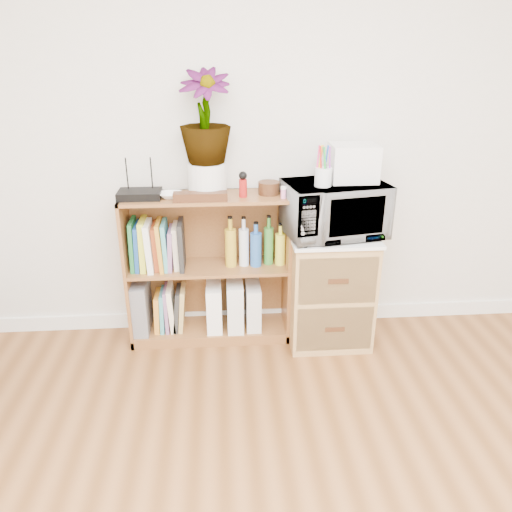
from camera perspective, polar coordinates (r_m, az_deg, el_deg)
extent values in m
cube|color=white|center=(3.45, 0.72, -6.80)|extent=(4.00, 0.02, 0.10)
cube|color=brown|center=(3.12, -5.43, -1.52)|extent=(1.00, 0.30, 0.95)
cube|color=#9E7542|center=(3.18, 8.29, -3.70)|extent=(0.50, 0.45, 0.70)
imported|color=white|center=(2.97, 8.91, 5.33)|extent=(0.63, 0.48, 0.32)
cylinder|color=white|center=(2.84, 7.68, 8.96)|extent=(0.10, 0.10, 0.10)
cube|color=silver|center=(2.97, 11.03, 10.43)|extent=(0.27, 0.22, 0.21)
cube|color=black|center=(2.97, -13.15, 6.88)|extent=(0.25, 0.17, 0.04)
imported|color=white|center=(2.94, -9.70, 6.86)|extent=(0.13, 0.13, 0.03)
cylinder|color=silver|center=(2.95, -5.59, 8.76)|extent=(0.22, 0.22, 0.19)
imported|color=#327D39|center=(2.89, -5.87, 15.55)|extent=(0.29, 0.29, 0.51)
cube|color=#38220F|center=(2.86, -6.38, 6.76)|extent=(0.31, 0.08, 0.05)
cylinder|color=maroon|center=(2.91, -1.49, 7.76)|extent=(0.05, 0.05, 0.10)
cylinder|color=#351A0E|center=(2.97, 1.48, 7.78)|extent=(0.13, 0.13, 0.07)
cube|color=#D7778D|center=(2.89, 3.80, 7.14)|extent=(0.11, 0.04, 0.06)
cube|color=slate|center=(3.27, -12.98, -5.52)|extent=(0.10, 0.27, 0.33)
cube|color=white|center=(3.23, -4.79, -5.69)|extent=(0.10, 0.24, 0.30)
cube|color=silver|center=(3.22, -2.42, -5.45)|extent=(0.10, 0.26, 0.32)
cube|color=silver|center=(3.24, -0.34, -5.64)|extent=(0.09, 0.23, 0.29)
cube|color=#1D6D32|center=(3.10, -13.87, 1.26)|extent=(0.03, 0.20, 0.31)
cube|color=navy|center=(3.10, -13.33, 1.06)|extent=(0.04, 0.20, 0.28)
cube|color=#D2DB33|center=(3.09, -12.73, 1.33)|extent=(0.04, 0.20, 0.31)
cube|color=white|center=(3.09, -12.01, 1.25)|extent=(0.04, 0.20, 0.30)
cube|color=#A3421C|center=(3.09, -11.34, 1.03)|extent=(0.04, 0.20, 0.27)
cube|color=#C38622|center=(3.08, -10.82, 1.32)|extent=(0.04, 0.20, 0.30)
cube|color=teal|center=(3.08, -10.28, 1.24)|extent=(0.03, 0.20, 0.29)
cube|color=#845A87|center=(3.08, -9.70, 0.90)|extent=(0.04, 0.20, 0.25)
cube|color=beige|center=(3.07, -9.11, 1.05)|extent=(0.04, 0.20, 0.26)
cube|color=black|center=(3.06, -8.50, 1.36)|extent=(0.03, 0.20, 0.30)
cylinder|color=gold|center=(3.05, -2.93, 1.62)|extent=(0.07, 0.07, 0.31)
cylinder|color=silver|center=(3.06, -1.40, 1.62)|extent=(0.06, 0.06, 0.30)
cylinder|color=#255BB0|center=(3.07, -0.04, 1.40)|extent=(0.07, 0.07, 0.27)
cylinder|color=#36812F|center=(3.07, 1.47, 1.70)|extent=(0.06, 0.06, 0.30)
cylinder|color=yellow|center=(3.08, 2.77, 1.31)|extent=(0.06, 0.06, 0.26)
cylinder|color=silver|center=(3.09, 4.17, 1.39)|extent=(0.07, 0.07, 0.26)
cube|color=orange|center=(3.28, -11.13, -6.17)|extent=(0.04, 0.19, 0.25)
cube|color=teal|center=(3.27, -10.59, -6.04)|extent=(0.03, 0.19, 0.26)
cube|color=#855B89|center=(3.26, -10.12, -5.85)|extent=(0.02, 0.19, 0.29)
cube|color=#FFEBC6|center=(3.26, -9.58, -5.79)|extent=(0.05, 0.19, 0.29)
cube|color=#2A2A2A|center=(3.26, -8.98, -5.93)|extent=(0.06, 0.19, 0.27)
cube|color=tan|center=(3.25, -8.43, -5.82)|extent=(0.05, 0.19, 0.29)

